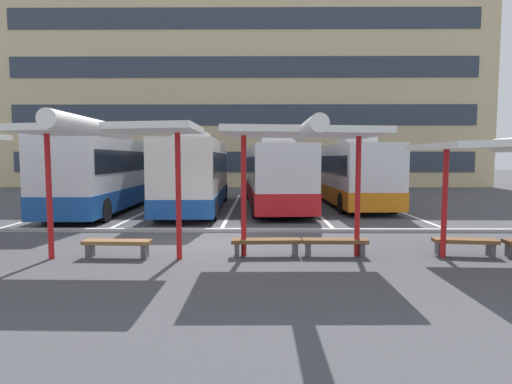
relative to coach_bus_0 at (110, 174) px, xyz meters
The scene contains 18 objects.
ground_plane 10.48m from the coach_bus_0, 54.29° to the right, with size 160.00×160.00×0.00m, color #47474C.
terminal_building 25.58m from the coach_bus_0, 75.47° to the left, with size 44.08×14.96×23.24m.
coach_bus_0 is the anchor object (origin of this frame).
coach_bus_1 4.27m from the coach_bus_0, ahead, with size 2.85×11.14×3.72m.
coach_bus_2 8.30m from the coach_bus_0, ahead, with size 3.29×11.64×3.53m.
coach_bus_3 12.52m from the coach_bus_0, ahead, with size 2.80×10.48×3.60m.
lane_stripe_0 3.04m from the coach_bus_0, 148.75° to the left, with size 0.16×14.00×0.01m, color white.
lane_stripe_1 2.93m from the coach_bus_0, 33.27° to the left, with size 0.16×14.00×0.01m, color white.
lane_stripe_2 6.41m from the coach_bus_0, 12.02° to the left, with size 0.16×14.00×0.01m, color white.
lane_stripe_3 10.34m from the coach_bus_0, ahead, with size 0.16×14.00×0.01m, color white.
lane_stripe_4 14.35m from the coach_bus_0, ahead, with size 0.16×14.00×0.01m, color white.
waiting_shelter_1 11.13m from the coach_bus_0, 70.24° to the right, with size 4.27×4.40×3.43m.
bench_2 10.75m from the coach_bus_0, 69.49° to the right, with size 1.75×0.48×0.45m.
waiting_shelter_2 13.20m from the coach_bus_0, 49.73° to the right, with size 3.97×4.69×3.38m.
bench_3 12.47m from the coach_bus_0, 52.26° to the right, with size 1.84×0.50×0.45m.
bench_4 13.63m from the coach_bus_0, 46.20° to the right, with size 1.70×0.44×0.45m.
bench_5 16.16m from the coach_bus_0, 37.28° to the right, with size 1.63×0.60×0.45m.
platform_kerb 8.86m from the coach_bus_0, 46.10° to the right, with size 44.00×0.24×0.12m, color #ADADA8.
Camera 1 is at (1.37, -12.08, 2.56)m, focal length 29.00 mm.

